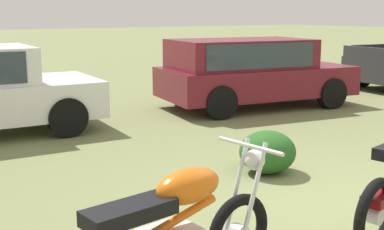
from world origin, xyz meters
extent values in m
plane|color=olive|center=(0.00, 0.00, 0.00)|extent=(120.00, 120.00, 0.00)
cylinder|color=silver|center=(-1.80, 0.05, 0.64)|extent=(0.27, 0.06, 0.74)
cylinder|color=silver|center=(-1.79, -0.12, 0.64)|extent=(0.27, 0.06, 0.74)
cylinder|color=orange|center=(-2.51, -0.11, 0.58)|extent=(0.77, 0.14, 0.22)
ellipsoid|color=orange|center=(-2.36, -0.10, 0.80)|extent=(0.54, 0.31, 0.24)
cube|color=black|center=(-2.83, -0.15, 0.74)|extent=(0.62, 0.30, 0.10)
cylinder|color=silver|center=(-1.76, -0.03, 0.98)|extent=(0.10, 0.64, 0.03)
sphere|color=silver|center=(-1.70, -0.02, 0.86)|extent=(0.18, 0.18, 0.16)
torus|color=black|center=(-0.74, -0.45, 0.32)|extent=(0.65, 0.20, 0.65)
cylinder|color=silver|center=(-0.74, -0.45, 0.32)|extent=(0.16, 0.12, 0.14)
cube|color=maroon|center=(-0.68, -0.44, 0.46)|extent=(0.39, 0.24, 0.08)
cylinder|color=black|center=(-1.17, 6.52, 0.32)|extent=(0.66, 0.28, 0.64)
cylinder|color=black|center=(-1.33, 4.84, 0.32)|extent=(0.66, 0.28, 0.64)
cube|color=maroon|center=(2.96, 5.12, 0.55)|extent=(4.26, 2.49, 0.60)
cube|color=maroon|center=(2.56, 5.19, 1.13)|extent=(3.05, 2.09, 0.60)
cube|color=#2D3842|center=(2.56, 5.19, 1.15)|extent=(2.64, 2.06, 0.48)
cylinder|color=black|center=(4.39, 5.71, 0.32)|extent=(0.67, 0.33, 0.64)
cylinder|color=black|center=(4.09, 4.06, 0.32)|extent=(0.67, 0.33, 0.64)
cylinder|color=black|center=(1.83, 6.18, 0.32)|extent=(0.67, 0.33, 0.64)
cylinder|color=black|center=(1.53, 4.52, 0.32)|extent=(0.67, 0.33, 0.64)
cube|color=#2D2D33|center=(6.50, 5.00, 0.99)|extent=(0.30, 1.61, 0.28)
cylinder|color=black|center=(7.27, 5.69, 0.32)|extent=(0.66, 0.31, 0.64)
ellipsoid|color=#23581E|center=(0.02, 1.64, 0.26)|extent=(0.72, 0.69, 0.53)
camera|label=1|loc=(-4.20, -2.79, 1.96)|focal=47.22mm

